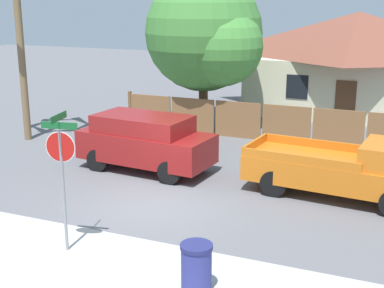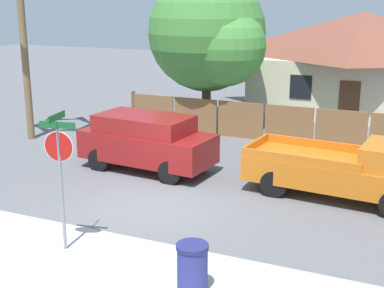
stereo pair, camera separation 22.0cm
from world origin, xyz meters
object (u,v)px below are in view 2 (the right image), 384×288
orange_pickup (350,170)px  oak_tree (211,36)px  house (361,61)px  palm_tree (20,2)px  stop_sign (60,160)px  red_suv (147,141)px  trash_bin (192,268)px

orange_pickup → oak_tree: bearing=141.7°
house → palm_tree: palm_tree is taller
house → stop_sign: (-4.11, -18.38, -0.42)m
red_suv → orange_pickup: 6.50m
oak_tree → orange_pickup: bearing=-43.5°
palm_tree → red_suv: size_ratio=1.37×
orange_pickup → trash_bin: bearing=-102.5°
house → red_suv: house is taller
house → stop_sign: 18.83m
house → oak_tree: 8.29m
palm_tree → trash_bin: (10.71, -8.11, -4.88)m
oak_tree → palm_tree: 7.73m
stop_sign → oak_tree: bearing=85.8°
orange_pickup → house: bearing=101.3°
house → trash_bin: size_ratio=10.43×
palm_tree → stop_sign: size_ratio=1.98×
red_suv → orange_pickup: bearing=5.0°
oak_tree → stop_sign: 12.57m
oak_tree → red_suv: 7.13m
oak_tree → orange_pickup: 9.93m
red_suv → stop_sign: (1.07, -5.89, 1.12)m
red_suv → trash_bin: bearing=-49.9°
palm_tree → stop_sign: palm_tree is taller
house → palm_tree: bearing=-136.7°
oak_tree → stop_sign: bearing=-83.5°
red_suv → trash_bin: size_ratio=4.53×
palm_tree → stop_sign: bearing=-46.0°
orange_pickup → trash_bin: orange_pickup is taller
house → stop_sign: house is taller
oak_tree → palm_tree: oak_tree is taller
house → orange_pickup: house is taller
red_suv → orange_pickup: size_ratio=0.84×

